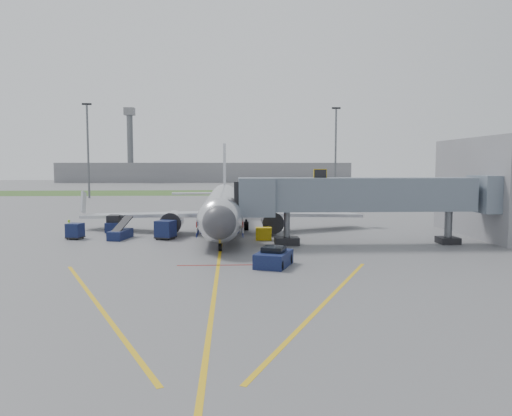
{
  "coord_description": "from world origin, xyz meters",
  "views": [
    {
      "loc": [
        1.02,
        -39.83,
        7.31
      ],
      "look_at": [
        3.29,
        7.07,
        3.2
      ],
      "focal_mm": 35.0,
      "sensor_mm": 36.0,
      "label": 1
    }
  ],
  "objects_px": {
    "airliner": "(223,207)",
    "belt_loader": "(120,234)",
    "baggage_tug": "(114,225)",
    "ramp_worker": "(69,227)",
    "pushback_tug": "(274,258)"
  },
  "relations": [
    {
      "from": "baggage_tug",
      "to": "belt_loader",
      "type": "height_order",
      "value": "belt_loader"
    },
    {
      "from": "airliner",
      "to": "pushback_tug",
      "type": "distance_m",
      "value": 20.27
    },
    {
      "from": "pushback_tug",
      "to": "ramp_worker",
      "type": "bearing_deg",
      "value": 138.58
    },
    {
      "from": "airliner",
      "to": "pushback_tug",
      "type": "relative_size",
      "value": 9.05
    },
    {
      "from": "airliner",
      "to": "belt_loader",
      "type": "distance_m",
      "value": 11.73
    },
    {
      "from": "airliner",
      "to": "belt_loader",
      "type": "relative_size",
      "value": 8.24
    },
    {
      "from": "ramp_worker",
      "to": "belt_loader",
      "type": "bearing_deg",
      "value": -63.81
    },
    {
      "from": "airliner",
      "to": "belt_loader",
      "type": "xyz_separation_m",
      "value": [
        -10.0,
        -5.74,
        -2.14
      ]
    },
    {
      "from": "airliner",
      "to": "pushback_tug",
      "type": "xyz_separation_m",
      "value": [
        4.0,
        -19.76,
        -2.05
      ]
    },
    {
      "from": "airliner",
      "to": "belt_loader",
      "type": "height_order",
      "value": "airliner"
    },
    {
      "from": "pushback_tug",
      "to": "ramp_worker",
      "type": "height_order",
      "value": "ramp_worker"
    },
    {
      "from": "baggage_tug",
      "to": "airliner",
      "type": "bearing_deg",
      "value": 4.0
    },
    {
      "from": "baggage_tug",
      "to": "belt_loader",
      "type": "xyz_separation_m",
      "value": [
        1.74,
        -4.92,
        -0.31
      ]
    },
    {
      "from": "belt_loader",
      "to": "ramp_worker",
      "type": "height_order",
      "value": "belt_loader"
    },
    {
      "from": "airliner",
      "to": "ramp_worker",
      "type": "xyz_separation_m",
      "value": [
        -16.16,
        -1.98,
        -1.9
      ]
    }
  ]
}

